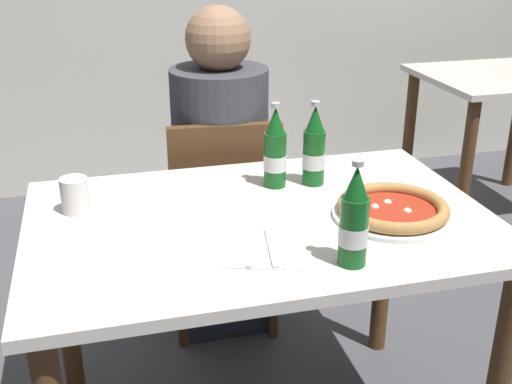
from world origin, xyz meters
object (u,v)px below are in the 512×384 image
beer_bottle_left (314,150)px  napkin_with_cutlery (263,250)px  paper_cup (75,195)px  diner_seated (221,182)px  beer_bottle_center (275,152)px  beer_bottle_right (354,222)px  chair_behind_table (223,214)px  dining_table_background (500,104)px  pizza_margherita_near (393,209)px  dining_table_main (261,256)px

beer_bottle_left → napkin_with_cutlery: size_ratio=1.09×
napkin_with_cutlery → paper_cup: paper_cup is taller
diner_seated → paper_cup: size_ratio=12.73×
beer_bottle_center → beer_bottle_right: (0.04, -0.48, 0.00)m
chair_behind_table → paper_cup: chair_behind_table is taller
dining_table_background → pizza_margherita_near: pizza_margherita_near is taller
dining_table_main → diner_seated: size_ratio=0.99×
diner_seated → pizza_margherita_near: (0.30, -0.74, 0.19)m
dining_table_background → beer_bottle_center: (-1.53, -1.12, 0.26)m
pizza_margherita_near → beer_bottle_left: size_ratio=1.27×
dining_table_background → beer_bottle_right: size_ratio=3.24×
dining_table_main → beer_bottle_left: bearing=41.7°
beer_bottle_left → napkin_with_cutlery: beer_bottle_left is taller
dining_table_background → napkin_with_cutlery: size_ratio=3.53×
dining_table_background → paper_cup: size_ratio=8.42×
diner_seated → beer_bottle_left: diner_seated is taller
diner_seated → dining_table_background: diner_seated is taller
dining_table_main → beer_bottle_center: (0.09, 0.20, 0.22)m
dining_table_main → paper_cup: size_ratio=12.63×
chair_behind_table → paper_cup: size_ratio=8.95×
dining_table_main → napkin_with_cutlery: size_ratio=5.29×
beer_bottle_left → beer_bottle_center: bearing=174.0°
beer_bottle_right → beer_bottle_center: bearing=94.6°
pizza_margherita_near → beer_bottle_center: size_ratio=1.27×
beer_bottle_right → paper_cup: 0.75m
pizza_margherita_near → napkin_with_cutlery: 0.39m
pizza_margherita_near → diner_seated: bearing=112.2°
chair_behind_table → pizza_margherita_near: size_ratio=2.72×
beer_bottle_center → beer_bottle_right: 0.49m
beer_bottle_left → napkin_with_cutlery: bearing=-124.5°
paper_cup → beer_bottle_center: bearing=4.3°
dining_table_main → pizza_margherita_near: (0.33, -0.08, 0.14)m
napkin_with_cutlery → beer_bottle_left: bearing=55.5°
chair_behind_table → paper_cup: bearing=47.9°
paper_cup → dining_table_background: bearing=29.1°
dining_table_background → beer_bottle_center: bearing=-143.7°
pizza_margherita_near → beer_bottle_right: 0.29m
chair_behind_table → napkin_with_cutlery: 0.84m
dining_table_main → dining_table_background: bearing=39.1°
pizza_margherita_near → napkin_with_cutlery: pizza_margherita_near is taller
dining_table_background → pizza_margherita_near: size_ratio=2.56×
dining_table_main → beer_bottle_right: (0.13, -0.29, 0.22)m
chair_behind_table → beer_bottle_center: size_ratio=3.44×
pizza_margherita_near → paper_cup: size_ratio=3.29×
beer_bottle_center → chair_behind_table: bearing=100.0°
dining_table_background → paper_cup: (-2.09, -1.16, 0.21)m
diner_seated → napkin_with_cutlery: bearing=-94.8°
beer_bottle_center → beer_bottle_left: bearing=-6.0°
dining_table_main → chair_behind_table: chair_behind_table is taller
diner_seated → paper_cup: bearing=-134.3°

